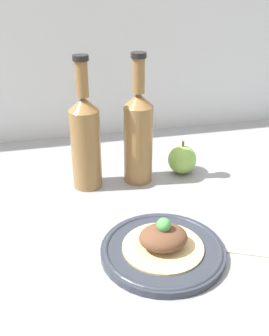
{
  "coord_description": "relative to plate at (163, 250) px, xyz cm",
  "views": [
    {
      "loc": [
        -13.6,
        -66.9,
        48.16
      ],
      "look_at": [
        3.29,
        4.06,
        11.14
      ],
      "focal_mm": 42.0,
      "sensor_mm": 36.0,
      "label": 1
    }
  ],
  "objects": [
    {
      "name": "plate",
      "position": [
        0.0,
        0.0,
        0.0
      ],
      "size": [
        23.45,
        23.45,
        1.74
      ],
      "color": "#2D333D",
      "rests_on": "ground_plane"
    },
    {
      "name": "cider_bottle_left",
      "position": [
        -10.27,
        29.77,
        11.46
      ],
      "size": [
        7.11,
        7.11,
        31.83
      ],
      "color": "olive",
      "rests_on": "ground_plane"
    },
    {
      "name": "plated_food",
      "position": [
        -0.0,
        0.0,
        2.55
      ],
      "size": [
        15.36,
        15.36,
        6.55
      ],
      "color": "#D6BC7F",
      "rests_on": "plate"
    },
    {
      "name": "ground_plane",
      "position": [
        -5.22,
        10.83,
        -2.92
      ],
      "size": [
        180.0,
        110.0,
        4.0
      ],
      "primitive_type": "cube",
      "color": "gray"
    },
    {
      "name": "cider_bottle_right",
      "position": [
        2.55,
        29.77,
        11.46
      ],
      "size": [
        7.11,
        7.11,
        31.83
      ],
      "color": "olive",
      "rests_on": "ground_plane"
    },
    {
      "name": "wall_backsplash",
      "position": [
        -5.22,
        64.33,
        39.08
      ],
      "size": [
        180.0,
        3.0,
        80.0
      ],
      "color": "silver",
      "rests_on": "ground_plane"
    },
    {
      "name": "apple",
      "position": [
        14.69,
        30.96,
        2.83
      ],
      "size": [
        7.5,
        7.5,
        8.93
      ],
      "color": "#84B74C",
      "rests_on": "ground_plane"
    },
    {
      "name": "napkin",
      "position": [
        19.48,
        -0.26,
        -0.52
      ],
      "size": [
        15.76,
        14.77,
        0.8
      ],
      "color": "beige",
      "rests_on": "ground_plane"
    }
  ]
}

